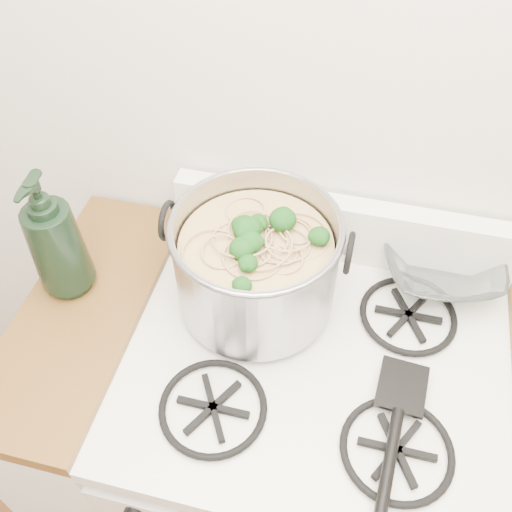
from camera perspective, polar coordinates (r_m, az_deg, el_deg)
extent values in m
plane|color=silver|center=(1.09, 11.14, 17.66)|extent=(3.60, 0.00, 3.60)
cube|color=white|center=(1.61, 4.55, -19.51)|extent=(0.76, 0.65, 0.81)
cube|color=white|center=(1.18, 5.95, -10.94)|extent=(0.76, 0.65, 0.04)
cube|color=black|center=(1.16, 6.08, -10.14)|extent=(0.60, 0.56, 0.02)
cylinder|color=black|center=(1.19, -12.01, -23.43)|extent=(0.04, 0.03, 0.04)
cube|color=silver|center=(1.66, -13.29, -14.77)|extent=(0.25, 0.65, 0.88)
cube|color=#563614|center=(1.28, -16.87, -5.42)|extent=(0.25, 0.65, 0.04)
cylinder|color=#919199|center=(1.14, 0.00, -0.72)|extent=(0.32, 0.32, 0.22)
torus|color=#919199|center=(1.06, 0.00, 2.94)|extent=(0.34, 0.34, 0.01)
torus|color=black|center=(1.12, -8.85, 3.53)|extent=(0.01, 0.08, 0.08)
torus|color=black|center=(1.06, 9.31, 0.30)|extent=(0.01, 0.08, 0.08)
cylinder|color=tan|center=(1.16, 0.00, -1.49)|extent=(0.30, 0.30, 0.17)
sphere|color=#144312|center=(1.08, 0.00, 1.99)|extent=(0.04, 0.04, 0.04)
sphere|color=#144312|center=(1.08, 0.00, 1.99)|extent=(0.04, 0.04, 0.04)
sphere|color=#144312|center=(1.08, 0.00, 1.99)|extent=(0.04, 0.04, 0.04)
sphere|color=#144312|center=(1.08, 0.00, 1.99)|extent=(0.04, 0.04, 0.04)
sphere|color=#144312|center=(1.08, 0.00, 1.99)|extent=(0.04, 0.04, 0.04)
sphere|color=#144312|center=(1.08, 0.00, 1.99)|extent=(0.04, 0.04, 0.04)
sphere|color=#144312|center=(1.08, 0.00, 1.99)|extent=(0.04, 0.04, 0.04)
sphere|color=#144312|center=(1.08, 0.00, 1.99)|extent=(0.04, 0.04, 0.04)
sphere|color=#144312|center=(1.08, 0.00, 1.99)|extent=(0.04, 0.04, 0.04)
sphere|color=#144312|center=(1.08, 0.00, 1.99)|extent=(0.04, 0.04, 0.04)
imported|color=white|center=(1.32, 17.87, -1.16)|extent=(0.12, 0.12, 0.03)
imported|color=black|center=(1.20, -19.61, 1.91)|extent=(0.12, 0.12, 0.30)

